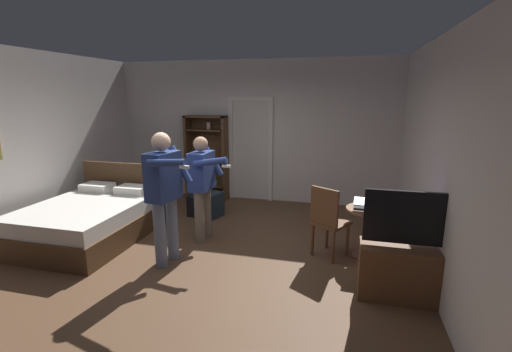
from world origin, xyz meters
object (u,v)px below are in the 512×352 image
(person_striped_shirt, at_px, (203,181))
(laptop, at_px, (366,205))
(wooden_chair, at_px, (328,219))
(bed, at_px, (92,219))
(bookshelf, at_px, (207,154))
(suitcase_dark, at_px, (202,206))
(tv_flatscreen, at_px, (408,267))
(bottle_on_table, at_px, (381,204))
(person_blue_shirt, at_px, (165,189))
(side_table, at_px, (367,225))
(suitcase_small, at_px, (207,204))

(person_striped_shirt, bearing_deg, laptop, -2.48)
(wooden_chair, bearing_deg, person_striped_shirt, 174.66)
(bed, distance_m, person_striped_shirt, 1.85)
(laptop, height_order, person_striped_shirt, person_striped_shirt)
(bookshelf, relative_size, suitcase_dark, 3.65)
(tv_flatscreen, relative_size, bottle_on_table, 5.05)
(person_blue_shirt, bearing_deg, side_table, 17.45)
(bed, relative_size, wooden_chair, 2.02)
(bookshelf, bearing_deg, suitcase_small, -69.49)
(wooden_chair, height_order, suitcase_small, wooden_chair)
(side_table, distance_m, suitcase_dark, 3.02)
(wooden_chair, height_order, person_blue_shirt, person_blue_shirt)
(side_table, xyz_separation_m, suitcase_dark, (-2.82, 1.04, -0.28))
(person_blue_shirt, xyz_separation_m, person_striped_shirt, (0.16, 0.86, -0.09))
(tv_flatscreen, relative_size, person_striped_shirt, 0.77)
(bottle_on_table, distance_m, person_blue_shirt, 2.78)
(person_blue_shirt, xyz_separation_m, suitcase_small, (-0.20, 1.87, -0.78))
(tv_flatscreen, relative_size, suitcase_small, 2.36)
(side_table, distance_m, suitcase_small, 2.95)
(bed, xyz_separation_m, side_table, (4.08, 0.31, 0.16))
(suitcase_dark, xyz_separation_m, suitcase_small, (0.09, 0.03, 0.04))
(person_striped_shirt, xyz_separation_m, suitcase_small, (-0.36, 1.01, -0.69))
(laptop, distance_m, person_blue_shirt, 2.63)
(suitcase_dark, bearing_deg, bookshelf, 109.72)
(tv_flatscreen, distance_m, person_blue_shirt, 2.98)
(bookshelf, xyz_separation_m, suitcase_small, (0.41, -1.09, -0.73))
(bottle_on_table, bearing_deg, laptop, 167.96)
(bookshelf, relative_size, laptop, 5.01)
(side_table, distance_m, person_striped_shirt, 2.42)
(bookshelf, bearing_deg, side_table, -34.47)
(person_blue_shirt, bearing_deg, tv_flatscreen, -2.63)
(person_striped_shirt, relative_size, suitcase_dark, 3.28)
(side_table, xyz_separation_m, laptop, (-0.03, -0.04, 0.29))
(bottle_on_table, xyz_separation_m, wooden_chair, (-0.66, -0.04, -0.26))
(person_striped_shirt, bearing_deg, bookshelf, 110.07)
(person_striped_shirt, bearing_deg, bottle_on_table, -3.15)
(bookshelf, bearing_deg, bed, -110.70)
(side_table, bearing_deg, bottle_on_table, -29.74)
(bed, bearing_deg, suitcase_small, 45.85)
(suitcase_small, bearing_deg, suitcase_dark, -144.38)
(bottle_on_table, bearing_deg, suitcase_small, 158.24)
(tv_flatscreen, height_order, person_striped_shirt, person_striped_shirt)
(tv_flatscreen, bearing_deg, person_striped_shirt, 160.22)
(side_table, xyz_separation_m, person_striped_shirt, (-2.38, 0.06, 0.45))
(bookshelf, bearing_deg, person_striped_shirt, -69.93)
(bottle_on_table, relative_size, wooden_chair, 0.24)
(wooden_chair, relative_size, suitcase_dark, 2.06)
(bookshelf, xyz_separation_m, suitcase_dark, (0.32, -1.12, -0.77))
(bottle_on_table, height_order, wooden_chair, wooden_chair)
(bed, bearing_deg, laptop, 3.83)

